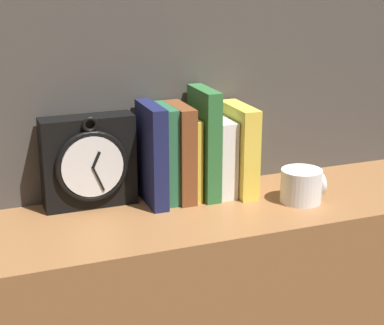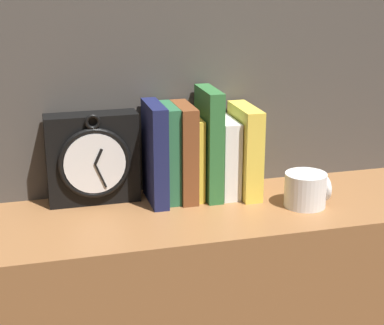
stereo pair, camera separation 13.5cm
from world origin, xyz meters
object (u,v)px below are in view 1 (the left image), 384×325
object	(u,v)px
mug	(302,186)
book_slot0_navy	(152,155)
clock	(89,162)
book_slot5_white	(220,156)
book_slot3_yellow	(191,157)
book_slot2_brown	(180,152)
book_slot1_green	(165,154)
book_slot6_yellow	(239,149)
book_slot4_green	(204,143)

from	to	relation	value
mug	book_slot0_navy	bearing A→B (deg)	160.04
clock	book_slot5_white	world-z (taller)	clock
book_slot0_navy	book_slot3_yellow	bearing A→B (deg)	6.33
book_slot0_navy	book_slot2_brown	distance (m)	0.07
book_slot2_brown	book_slot1_green	bearing A→B (deg)	172.26
book_slot0_navy	book_slot6_yellow	xyz separation A→B (m)	(0.21, -0.00, -0.01)
book_slot4_green	book_slot5_white	world-z (taller)	book_slot4_green
clock	mug	distance (m)	0.48
book_slot3_yellow	book_slot6_yellow	size ratio (longest dim) A/B	0.91
book_slot0_navy	book_slot2_brown	world-z (taller)	book_slot0_navy
book_slot6_yellow	book_slot5_white	bearing A→B (deg)	167.12
book_slot0_navy	book_slot5_white	world-z (taller)	book_slot0_navy
book_slot2_brown	book_slot3_yellow	world-z (taller)	book_slot2_brown
clock	book_slot5_white	size ratio (longest dim) A/B	1.18
book_slot0_navy	book_slot4_green	distance (m)	0.13
book_slot4_green	mug	size ratio (longest dim) A/B	2.55
book_slot0_navy	book_slot1_green	size ratio (longest dim) A/B	1.04
book_slot1_green	book_slot6_yellow	size ratio (longest dim) A/B	1.05
book_slot4_green	book_slot5_white	xyz separation A→B (m)	(0.04, 0.00, -0.04)
clock	mug	xyz separation A→B (m)	(0.45, -0.15, -0.06)
clock	book_slot2_brown	distance (m)	0.20
book_slot0_navy	book_slot6_yellow	bearing A→B (deg)	-1.11
book_slot1_green	book_slot2_brown	bearing A→B (deg)	-7.74
book_slot0_navy	book_slot6_yellow	size ratio (longest dim) A/B	1.09
book_slot2_brown	book_slot5_white	bearing A→B (deg)	0.64
book_slot5_white	book_slot6_yellow	xyz separation A→B (m)	(0.04, -0.01, 0.01)
book_slot0_navy	mug	size ratio (longest dim) A/B	2.29
book_slot0_navy	book_slot5_white	xyz separation A→B (m)	(0.17, 0.01, -0.02)
book_slot0_navy	book_slot4_green	size ratio (longest dim) A/B	0.90
book_slot1_green	book_slot2_brown	distance (m)	0.04
book_slot2_brown	book_slot4_green	xyz separation A→B (m)	(0.06, -0.00, 0.02)
book_slot3_yellow	mug	world-z (taller)	book_slot3_yellow
book_slot0_navy	book_slot4_green	xyz separation A→B (m)	(0.13, 0.00, 0.01)
book_slot1_green	book_slot4_green	distance (m)	0.09
clock	book_slot3_yellow	xyz separation A→B (m)	(0.23, -0.02, -0.01)
book_slot0_navy	book_slot6_yellow	distance (m)	0.21
book_slot1_green	book_slot4_green	bearing A→B (deg)	-4.10
clock	book_slot3_yellow	distance (m)	0.23
book_slot5_white	mug	xyz separation A→B (m)	(0.15, -0.12, -0.05)
book_slot3_yellow	book_slot5_white	xyz separation A→B (m)	(0.07, -0.00, -0.00)
book_slot3_yellow	clock	bearing A→B (deg)	174.94
book_slot0_navy	book_slot1_green	bearing A→B (deg)	16.18
book_slot5_white	book_slot6_yellow	bearing A→B (deg)	-12.88
book_slot4_green	book_slot3_yellow	bearing A→B (deg)	165.32
book_slot0_navy	mug	world-z (taller)	book_slot0_navy
clock	book_slot2_brown	size ratio (longest dim) A/B	0.97
book_slot3_yellow	book_slot4_green	world-z (taller)	book_slot4_green
book_slot3_yellow	book_slot5_white	world-z (taller)	book_slot3_yellow
clock	book_slot0_navy	distance (m)	0.14
book_slot3_yellow	book_slot6_yellow	xyz separation A→B (m)	(0.11, -0.01, 0.01)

